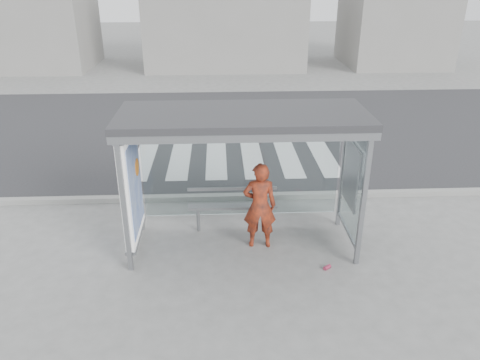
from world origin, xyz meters
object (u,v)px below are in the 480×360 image
person (260,206)px  bench (233,206)px  soda_can (327,267)px  bus_shelter (222,147)px

person → bench: bearing=-49.0°
bench → soda_can: size_ratio=13.09×
bus_shelter → person: bus_shelter is taller
bus_shelter → bench: size_ratio=2.41×
bench → soda_can: bearing=-41.6°
person → soda_can: bearing=145.4°
bus_shelter → person: (0.68, -0.07, -1.14)m
bus_shelter → person: size_ratio=2.52×
person → soda_can: (1.13, -0.84, -0.81)m
soda_can → bench: bearing=138.4°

